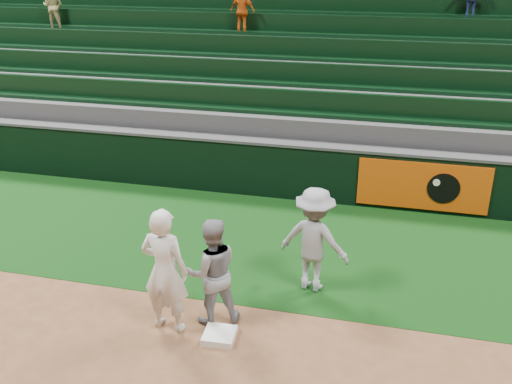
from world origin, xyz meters
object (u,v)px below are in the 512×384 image
baserunner (212,272)px  base_coach (314,240)px  first_base (220,335)px  first_baseman (165,271)px

baserunner → base_coach: bearing=-164.6°
first_base → first_baseman: 1.19m
baserunner → base_coach: base_coach is taller
first_base → baserunner: size_ratio=0.27×
first_baseman → base_coach: 2.39m
first_base → base_coach: base_coach is taller
first_baseman → baserunner: first_baseman is taller
baserunner → base_coach: (1.27, 1.21, 0.05)m
first_base → base_coach: bearing=56.7°
baserunner → base_coach: size_ratio=0.95×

